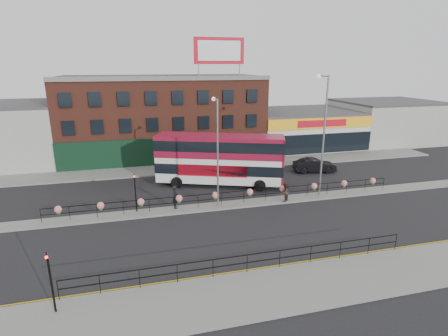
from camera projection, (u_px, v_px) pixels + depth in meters
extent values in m
plane|color=black|center=(233.00, 205.00, 29.99)|extent=(120.00, 120.00, 0.00)
cube|color=slate|center=(293.00, 287.00, 18.83)|extent=(60.00, 4.00, 0.15)
cube|color=slate|center=(205.00, 167.00, 41.12)|extent=(60.00, 4.00, 0.15)
cube|color=slate|center=(233.00, 205.00, 29.97)|extent=(60.00, 1.60, 0.15)
cube|color=gold|center=(277.00, 266.00, 20.98)|extent=(60.00, 0.10, 0.01)
cube|color=gold|center=(278.00, 267.00, 20.81)|extent=(60.00, 0.10, 0.01)
cube|color=brown|center=(163.00, 117.00, 46.20)|extent=(25.00, 12.00, 10.00)
cube|color=#3F3F42|center=(161.00, 77.00, 44.74)|extent=(25.00, 12.00, 0.30)
cube|color=black|center=(169.00, 152.00, 41.49)|extent=(25.00, 0.25, 3.40)
cube|color=silver|center=(300.00, 129.00, 51.68)|extent=(15.00, 12.00, 5.00)
cube|color=#3F3F42|center=(301.00, 111.00, 50.93)|extent=(15.00, 12.00, 0.30)
cube|color=#F6AD17|center=(322.00, 123.00, 45.53)|extent=(15.00, 0.25, 1.40)
cube|color=#B40B1D|center=(322.00, 123.00, 45.42)|extent=(7.00, 0.10, 0.90)
cube|color=black|center=(320.00, 143.00, 46.29)|extent=(15.00, 0.25, 2.60)
cube|color=#9B9A96|center=(386.00, 122.00, 55.06)|extent=(14.50, 12.00, 6.00)
cube|color=#3F3F42|center=(388.00, 102.00, 54.17)|extent=(14.50, 12.00, 0.30)
cube|color=#B40B1D|center=(219.00, 51.00, 40.79)|extent=(6.00, 0.25, 3.00)
cube|color=silver|center=(219.00, 51.00, 40.66)|extent=(5.10, 0.04, 2.25)
cylinder|color=gray|center=(198.00, 70.00, 40.81)|extent=(0.12, 0.12, 1.40)
cylinder|color=gray|center=(239.00, 70.00, 42.01)|extent=(0.12, 0.12, 1.40)
cube|color=black|center=(233.00, 192.00, 29.64)|extent=(30.00, 0.05, 0.05)
cube|color=black|center=(233.00, 197.00, 29.78)|extent=(30.00, 0.05, 0.05)
cylinder|color=black|center=(41.00, 216.00, 26.21)|extent=(0.04, 0.04, 1.10)
cylinder|color=black|center=(69.00, 213.00, 26.69)|extent=(0.04, 0.04, 1.10)
cylinder|color=black|center=(97.00, 211.00, 27.17)|extent=(0.04, 0.04, 1.10)
cylinder|color=black|center=(124.00, 208.00, 27.65)|extent=(0.04, 0.04, 1.10)
cylinder|color=black|center=(149.00, 206.00, 28.12)|extent=(0.04, 0.04, 1.10)
cylinder|color=black|center=(174.00, 203.00, 28.60)|extent=(0.04, 0.04, 1.10)
cylinder|color=black|center=(198.00, 201.00, 29.08)|extent=(0.04, 0.04, 1.10)
cylinder|color=black|center=(221.00, 199.00, 29.56)|extent=(0.04, 0.04, 1.10)
cylinder|color=black|center=(244.00, 197.00, 30.03)|extent=(0.04, 0.04, 1.10)
cylinder|color=black|center=(266.00, 195.00, 30.51)|extent=(0.04, 0.04, 1.10)
cylinder|color=black|center=(287.00, 193.00, 30.99)|extent=(0.04, 0.04, 1.10)
cylinder|color=black|center=(307.00, 191.00, 31.47)|extent=(0.04, 0.04, 1.10)
cylinder|color=black|center=(327.00, 189.00, 31.94)|extent=(0.04, 0.04, 1.10)
cylinder|color=black|center=(347.00, 187.00, 32.42)|extent=(0.04, 0.04, 1.10)
cylinder|color=black|center=(365.00, 185.00, 32.90)|extent=(0.04, 0.04, 1.10)
cylinder|color=black|center=(383.00, 184.00, 33.38)|extent=(0.04, 0.04, 1.10)
sphere|color=#DB737A|center=(58.00, 209.00, 26.40)|extent=(0.56, 0.56, 0.56)
sphere|color=#28611B|center=(58.00, 212.00, 26.46)|extent=(0.36, 0.36, 0.36)
sphere|color=#DB737A|center=(101.00, 205.00, 27.13)|extent=(0.56, 0.56, 0.56)
sphere|color=#28611B|center=(101.00, 208.00, 27.19)|extent=(0.36, 0.36, 0.36)
sphere|color=#DB737A|center=(141.00, 202.00, 27.86)|extent=(0.56, 0.56, 0.56)
sphere|color=#28611B|center=(141.00, 204.00, 27.92)|extent=(0.36, 0.36, 0.36)
sphere|color=#DB737A|center=(179.00, 198.00, 28.59)|extent=(0.56, 0.56, 0.56)
sphere|color=#28611B|center=(179.00, 201.00, 28.65)|extent=(0.36, 0.36, 0.36)
sphere|color=#DB737A|center=(215.00, 195.00, 29.32)|extent=(0.56, 0.56, 0.56)
sphere|color=#28611B|center=(215.00, 198.00, 29.38)|extent=(0.36, 0.36, 0.36)
sphere|color=#DB737A|center=(250.00, 192.00, 30.05)|extent=(0.56, 0.56, 0.56)
sphere|color=#28611B|center=(250.00, 194.00, 30.11)|extent=(0.36, 0.36, 0.36)
sphere|color=#DB737A|center=(283.00, 189.00, 30.78)|extent=(0.56, 0.56, 0.56)
sphere|color=#28611B|center=(283.00, 191.00, 30.84)|extent=(0.36, 0.36, 0.36)
sphere|color=#DB737A|center=(314.00, 186.00, 31.51)|extent=(0.56, 0.56, 0.56)
sphere|color=#28611B|center=(314.00, 188.00, 31.57)|extent=(0.36, 0.36, 0.36)
sphere|color=#DB737A|center=(344.00, 183.00, 32.24)|extent=(0.56, 0.56, 0.56)
sphere|color=#28611B|center=(344.00, 186.00, 32.30)|extent=(0.36, 0.36, 0.36)
sphere|color=#DB737A|center=(373.00, 181.00, 32.96)|extent=(0.56, 0.56, 0.56)
sphere|color=#28611B|center=(372.00, 183.00, 33.03)|extent=(0.36, 0.36, 0.36)
cube|color=black|center=(247.00, 255.00, 19.78)|extent=(20.00, 0.05, 0.05)
cube|color=black|center=(247.00, 263.00, 19.92)|extent=(20.00, 0.05, 0.05)
cylinder|color=black|center=(58.00, 290.00, 17.55)|extent=(0.04, 0.04, 1.10)
cylinder|color=black|center=(100.00, 284.00, 18.03)|extent=(0.04, 0.04, 1.10)
cylinder|color=black|center=(140.00, 279.00, 18.50)|extent=(0.04, 0.04, 1.10)
cylinder|color=black|center=(177.00, 273.00, 18.98)|extent=(0.04, 0.04, 1.10)
cylinder|color=black|center=(213.00, 268.00, 19.46)|extent=(0.04, 0.04, 1.10)
cylinder|color=black|center=(247.00, 263.00, 19.94)|extent=(0.04, 0.04, 1.10)
cylinder|color=black|center=(280.00, 259.00, 20.41)|extent=(0.04, 0.04, 1.10)
cylinder|color=black|center=(311.00, 254.00, 20.89)|extent=(0.04, 0.04, 1.10)
cylinder|color=black|center=(340.00, 250.00, 21.37)|extent=(0.04, 0.04, 1.10)
cylinder|color=black|center=(369.00, 246.00, 21.85)|extent=(0.04, 0.04, 1.10)
cylinder|color=black|center=(396.00, 242.00, 22.32)|extent=(0.04, 0.04, 1.10)
cube|color=silver|center=(220.00, 159.00, 34.45)|extent=(12.56, 7.10, 4.50)
cube|color=maroon|center=(220.00, 146.00, 34.08)|extent=(12.64, 7.17, 2.03)
cube|color=black|center=(220.00, 166.00, 34.67)|extent=(12.67, 7.20, 1.01)
cube|color=black|center=(220.00, 144.00, 34.03)|extent=(12.69, 7.23, 1.01)
cube|color=maroon|center=(220.00, 136.00, 33.80)|extent=(12.56, 7.10, 0.14)
cube|color=maroon|center=(283.00, 161.00, 33.76)|extent=(1.22, 2.75, 4.50)
cube|color=#B40B1D|center=(212.00, 171.00, 33.39)|extent=(6.31, 2.48, 1.13)
cylinder|color=black|center=(177.00, 182.00, 34.17)|extent=(1.17, 0.72, 1.13)
cylinder|color=black|center=(183.00, 174.00, 36.85)|extent=(1.17, 0.72, 1.13)
cylinder|color=black|center=(260.00, 186.00, 33.26)|extent=(1.17, 0.72, 1.13)
cylinder|color=black|center=(260.00, 177.00, 35.94)|extent=(1.17, 0.72, 1.13)
imported|color=black|center=(314.00, 165.00, 39.20)|extent=(3.15, 5.25, 1.56)
imported|color=black|center=(175.00, 197.00, 28.86)|extent=(0.73, 0.50, 1.95)
imported|color=#35261F|center=(285.00, 192.00, 30.34)|extent=(1.45, 1.45, 1.69)
cylinder|color=gray|center=(218.00, 155.00, 28.18)|extent=(0.14, 0.14, 8.94)
cylinder|color=gray|center=(215.00, 99.00, 27.57)|extent=(0.09, 1.34, 0.09)
sphere|color=silver|center=(214.00, 99.00, 28.20)|extent=(0.32, 0.32, 0.32)
cylinder|color=gray|center=(324.00, 138.00, 30.57)|extent=(0.17, 0.17, 10.64)
cylinder|color=gray|center=(324.00, 76.00, 29.84)|extent=(0.11, 1.60, 0.11)
sphere|color=silver|center=(319.00, 76.00, 30.59)|extent=(0.38, 0.38, 0.38)
cylinder|color=black|center=(51.00, 283.00, 16.41)|extent=(0.10, 0.10, 3.20)
imported|color=black|center=(46.00, 252.00, 15.96)|extent=(0.15, 0.18, 0.90)
sphere|color=#FF190C|center=(46.00, 257.00, 15.90)|extent=(0.14, 0.14, 0.14)
cylinder|color=black|center=(136.00, 193.00, 27.96)|extent=(0.10, 0.10, 3.20)
imported|color=black|center=(134.00, 174.00, 27.51)|extent=(0.15, 0.18, 0.90)
sphere|color=#FF190C|center=(134.00, 176.00, 27.45)|extent=(0.14, 0.14, 0.14)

